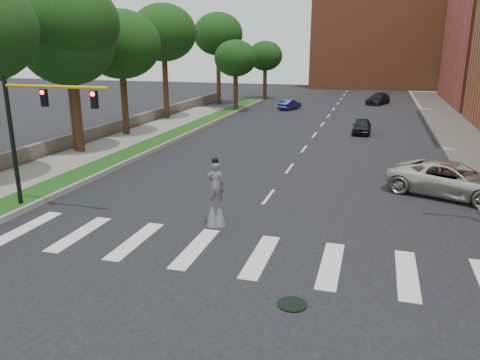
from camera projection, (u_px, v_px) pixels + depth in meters
The scene contains 21 objects.
ground_plane at pixel (219, 264), 16.71m from camera, with size 160.00×160.00×0.00m, color black.
grass_median at pixel (164, 139), 38.21m from camera, with size 2.00×60.00×0.25m, color #164012.
median_curb at pixel (176, 140), 37.92m from camera, with size 0.20×60.00×0.28m, color gray.
sidewalk_left at pixel (54, 166), 29.79m from camera, with size 4.00×60.00×0.18m, color gray.
sidewalk_right at pixel (473, 144), 36.41m from camera, with size 5.00×90.00×0.18m, color gray.
stone_wall at pixel (116, 127), 41.41m from camera, with size 0.50×56.00×1.10m, color #58534C.
manhole at pixel (292, 304), 14.06m from camera, with size 0.90×0.90×0.04m, color black.
building_backdrop at pixel (387, 37), 84.59m from camera, with size 26.00×14.00×18.00m, color #A35433.
traffic_signal at pixel (32, 123), 20.94m from camera, with size 5.30×0.23×6.20m.
stilt_performer at pixel (216, 198), 19.87m from camera, with size 0.82×0.67×3.04m.
suv_crossing at pixel (452, 180), 24.01m from camera, with size 2.90×6.28×1.75m, color beige.
car_near at pixel (362, 126), 41.23m from camera, with size 1.55×3.84×1.31m, color black.
car_mid at pixel (290, 105), 56.70m from camera, with size 1.27×3.64×1.20m, color #181854.
car_far at pixel (378, 99), 61.84m from camera, with size 1.98×4.88×1.42m, color black.
tree_2 at pixel (69, 23), 31.25m from camera, with size 6.67×6.67×11.84m.
tree_3 at pixel (121, 45), 38.22m from camera, with size 6.56×6.56×10.39m.
tree_4 at pixel (163, 33), 46.75m from camera, with size 6.65×6.65×11.58m.
tree_5 at pixel (218, 34), 59.67m from camera, with size 6.34×6.34×11.61m.
tree_6 at pixel (235, 59), 53.80m from camera, with size 4.90×4.90×8.17m.
tree_7 at pixel (265, 56), 66.57m from camera, with size 4.91×4.91×8.17m.
tree_8 at pixel (68, 46), 32.08m from camera, with size 6.34×6.34×10.19m.
Camera 1 is at (4.97, -14.41, 7.51)m, focal length 35.00 mm.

